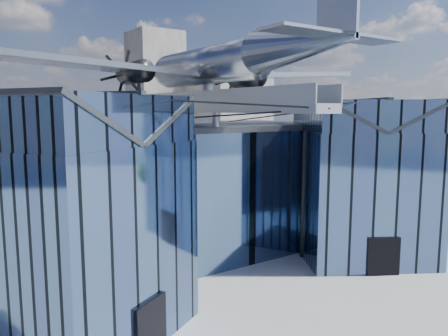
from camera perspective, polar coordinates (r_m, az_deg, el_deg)
ground_plane at (r=29.22m, az=2.29°, el=-14.58°), size 120.00×120.00×0.00m
museum at (r=32.37m, az=-3.83°, el=-2.17°), size 32.88×24.50×17.60m
bg_towers at (r=74.28m, az=-20.79°, el=6.36°), size 77.00×24.50×26.00m
tree_side_e at (r=55.67m, az=14.95°, el=-0.60°), size 4.08×4.08×4.88m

